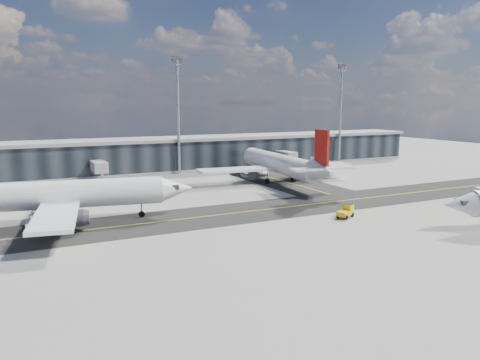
% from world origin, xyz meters
% --- Properties ---
extents(ground, '(300.00, 300.00, 0.00)m').
position_xyz_m(ground, '(0.00, 0.00, 0.00)').
color(ground, gray).
rests_on(ground, ground).
extents(taxiway_lanes, '(180.00, 63.00, 0.03)m').
position_xyz_m(taxiway_lanes, '(3.91, 10.74, 0.01)').
color(taxiway_lanes, black).
rests_on(taxiway_lanes, ground).
extents(terminal_concourse, '(152.00, 19.80, 8.80)m').
position_xyz_m(terminal_concourse, '(0.04, 54.93, 4.09)').
color(terminal_concourse, black).
rests_on(terminal_concourse, ground).
extents(floodlight_masts, '(102.50, 0.70, 28.90)m').
position_xyz_m(floodlight_masts, '(0.00, 48.00, 15.61)').
color(floodlight_masts, gray).
rests_on(floodlight_masts, ground).
extents(airliner_af, '(42.61, 36.52, 12.65)m').
position_xyz_m(airliner_af, '(-33.23, 10.49, 4.18)').
color(airliner_af, white).
rests_on(airliner_af, ground).
extents(airliner_redtail, '(37.02, 43.37, 12.84)m').
position_xyz_m(airliner_redtail, '(16.24, 26.16, 4.24)').
color(airliner_redtail, white).
rests_on(airliner_redtail, ground).
extents(baggage_tug, '(3.58, 2.73, 2.03)m').
position_xyz_m(baggage_tug, '(8.66, -6.40, 1.02)').
color(baggage_tug, yellow).
rests_on(baggage_tug, ground).
extents(service_van, '(3.18, 5.96, 1.59)m').
position_xyz_m(service_van, '(17.77, 38.51, 0.80)').
color(service_van, white).
rests_on(service_van, ground).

